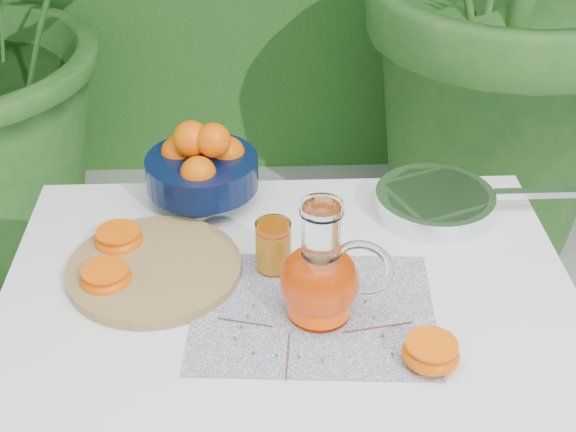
{
  "coord_description": "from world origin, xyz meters",
  "views": [
    {
      "loc": [
        0.02,
        -1.19,
        1.63
      ],
      "look_at": [
        0.07,
        -0.07,
        0.88
      ],
      "focal_mm": 50.0,
      "sensor_mm": 36.0,
      "label": 1
    }
  ],
  "objects_px": {
    "juice_pitcher": "(321,278)",
    "white_table": "(288,319)",
    "cutting_board": "(154,269)",
    "fruit_bowl": "(202,165)",
    "saute_pan": "(437,201)"
  },
  "relations": [
    {
      "from": "juice_pitcher",
      "to": "saute_pan",
      "type": "xyz_separation_m",
      "value": [
        0.25,
        0.3,
        -0.05
      ]
    },
    {
      "from": "fruit_bowl",
      "to": "juice_pitcher",
      "type": "xyz_separation_m",
      "value": [
        0.21,
        -0.37,
        -0.0
      ]
    },
    {
      "from": "white_table",
      "to": "juice_pitcher",
      "type": "relative_size",
      "value": 4.64
    },
    {
      "from": "cutting_board",
      "to": "saute_pan",
      "type": "distance_m",
      "value": 0.57
    },
    {
      "from": "cutting_board",
      "to": "juice_pitcher",
      "type": "distance_m",
      "value": 0.32
    },
    {
      "from": "cutting_board",
      "to": "saute_pan",
      "type": "bearing_deg",
      "value": 18.36
    },
    {
      "from": "juice_pitcher",
      "to": "white_table",
      "type": "bearing_deg",
      "value": 120.49
    },
    {
      "from": "cutting_board",
      "to": "fruit_bowl",
      "type": "height_order",
      "value": "fruit_bowl"
    },
    {
      "from": "cutting_board",
      "to": "white_table",
      "type": "bearing_deg",
      "value": -9.47
    },
    {
      "from": "saute_pan",
      "to": "white_table",
      "type": "bearing_deg",
      "value": -144.1
    },
    {
      "from": "white_table",
      "to": "saute_pan",
      "type": "xyz_separation_m",
      "value": [
        0.3,
        0.22,
        0.11
      ]
    },
    {
      "from": "cutting_board",
      "to": "fruit_bowl",
      "type": "relative_size",
      "value": 1.31
    },
    {
      "from": "white_table",
      "to": "saute_pan",
      "type": "height_order",
      "value": "saute_pan"
    },
    {
      "from": "fruit_bowl",
      "to": "white_table",
      "type": "bearing_deg",
      "value": -60.4
    },
    {
      "from": "fruit_bowl",
      "to": "juice_pitcher",
      "type": "distance_m",
      "value": 0.42
    }
  ]
}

